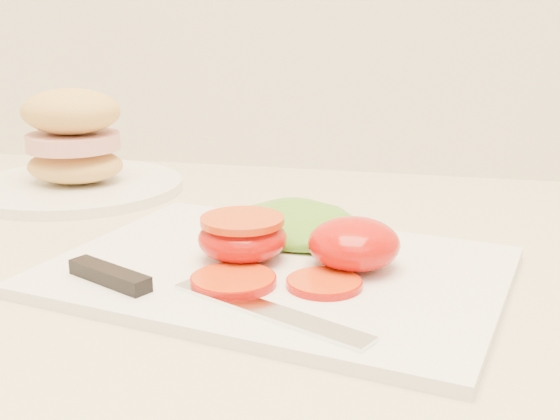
# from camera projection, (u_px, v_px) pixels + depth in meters

# --- Properties ---
(cutting_board) EXTENTS (0.41, 0.33, 0.01)m
(cutting_board) POSITION_uv_depth(u_px,v_px,m) (277.00, 271.00, 0.58)
(cutting_board) COLOR white
(cutting_board) RESTS_ON counter
(tomato_half_dome) EXTENTS (0.08, 0.08, 0.04)m
(tomato_half_dome) POSITION_uv_depth(u_px,v_px,m) (354.00, 244.00, 0.57)
(tomato_half_dome) COLOR #B21A08
(tomato_half_dome) RESTS_ON cutting_board
(tomato_half_cut) EXTENTS (0.08, 0.08, 0.04)m
(tomato_half_cut) POSITION_uv_depth(u_px,v_px,m) (242.00, 236.00, 0.59)
(tomato_half_cut) COLOR #B21A08
(tomato_half_cut) RESTS_ON cutting_board
(tomato_slice_0) EXTENTS (0.06, 0.06, 0.01)m
(tomato_slice_0) POSITION_uv_depth(u_px,v_px,m) (233.00, 280.00, 0.54)
(tomato_slice_0) COLOR #D14F15
(tomato_slice_0) RESTS_ON cutting_board
(tomato_slice_1) EXTENTS (0.06, 0.06, 0.01)m
(tomato_slice_1) POSITION_uv_depth(u_px,v_px,m) (324.00, 283.00, 0.54)
(tomato_slice_1) COLOR #D14F15
(tomato_slice_1) RESTS_ON cutting_board
(lettuce_leaf_0) EXTENTS (0.16, 0.15, 0.02)m
(lettuce_leaf_0) POSITION_uv_depth(u_px,v_px,m) (296.00, 224.00, 0.65)
(lettuce_leaf_0) COLOR #5D9E29
(lettuce_leaf_0) RESTS_ON cutting_board
(knife) EXTENTS (0.25, 0.10, 0.01)m
(knife) POSITION_uv_depth(u_px,v_px,m) (168.00, 288.00, 0.52)
(knife) COLOR silver
(knife) RESTS_ON cutting_board
(sandwich_plate) EXTENTS (0.25, 0.25, 0.12)m
(sandwich_plate) POSITION_uv_depth(u_px,v_px,m) (75.00, 155.00, 0.84)
(sandwich_plate) COLOR white
(sandwich_plate) RESTS_ON counter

